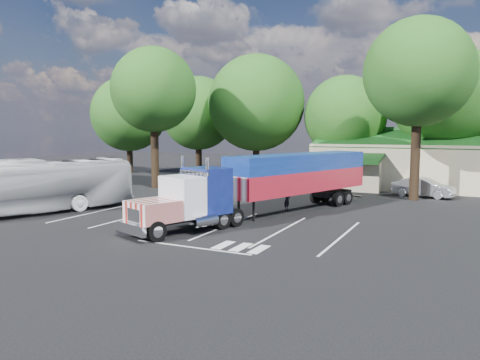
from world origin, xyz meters
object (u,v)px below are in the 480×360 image
at_px(tour_bus, 34,186).
at_px(semi_truck, 274,180).
at_px(woman, 287,199).
at_px(silver_sedan, 423,187).
at_px(bicycle, 321,194).

bearing_deg(tour_bus, semi_truck, 47.08).
bearing_deg(semi_truck, tour_bus, -135.59).
xyz_separation_m(woman, silver_sedan, (7.50, 10.50, 0.02)).
xyz_separation_m(semi_truck, bicycle, (0.86, 7.49, -1.76)).
xyz_separation_m(bicycle, silver_sedan, (6.86, 4.76, 0.32)).
distance_m(woman, tour_bus, 16.25).
xyz_separation_m(semi_truck, tour_bus, (-13.90, -6.25, -0.47)).
distance_m(woman, bicycle, 5.78).
bearing_deg(semi_truck, bicycle, 103.65).
distance_m(woman, silver_sedan, 12.90).
relative_size(woman, silver_sedan, 0.32).
height_order(tour_bus, silver_sedan, tour_bus).
bearing_deg(semi_truck, silver_sedan, 77.99).
distance_m(semi_truck, bicycle, 7.75).
bearing_deg(silver_sedan, tour_bus, 143.71).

